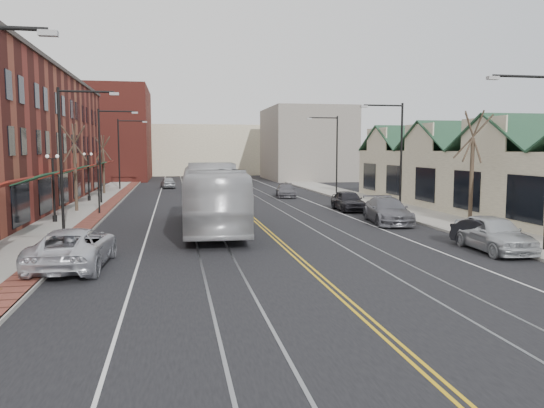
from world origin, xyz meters
name	(u,v)px	position (x,y,z in m)	size (l,w,h in m)	color
ground	(348,303)	(0.00, 0.00, 0.00)	(160.00, 160.00, 0.00)	black
sidewalk_left	(68,222)	(-12.00, 20.00, 0.07)	(4.00, 120.00, 0.15)	gray
sidewalk_right	(418,214)	(12.00, 20.00, 0.07)	(4.00, 120.00, 0.15)	gray
building_right	(495,182)	(18.00, 20.00, 2.30)	(8.00, 36.00, 4.60)	#B7AC8D
backdrop_left	(103,134)	(-16.00, 70.00, 7.00)	(14.00, 18.00, 14.00)	maroon
backdrop_mid	(202,150)	(0.00, 85.00, 4.50)	(22.00, 14.00, 9.00)	#B7AC8D
backdrop_right	(306,144)	(15.00, 65.00, 5.50)	(12.00, 16.00, 11.00)	slate
streetlight_l_1	(69,144)	(-11.05, 16.00, 5.03)	(3.33, 0.25, 8.00)	black
streetlight_l_2	(105,146)	(-11.05, 32.00, 5.03)	(3.33, 0.25, 8.00)	black
streetlight_l_3	(123,146)	(-11.05, 48.00, 5.03)	(3.33, 0.25, 8.00)	black
streetlight_r_0	(541,143)	(11.05, 6.00, 5.03)	(3.33, 0.25, 8.00)	black
streetlight_r_1	(396,145)	(11.05, 22.00, 5.03)	(3.33, 0.25, 8.00)	black
streetlight_r_2	(333,146)	(11.05, 38.00, 5.03)	(3.33, 0.25, 8.00)	black
lamppost_l_2	(54,190)	(-12.80, 20.00, 2.20)	(0.84, 0.28, 4.27)	black
lamppost_l_3	(89,178)	(-12.80, 34.00, 2.20)	(0.84, 0.28, 4.27)	black
tree_left_near	(75,166)	(-12.50, 26.00, 3.51)	(1.78, 1.37, 6.48)	#382B21
tree_left_far	(103,163)	(-12.50, 42.00, 3.28)	(1.66, 1.28, 6.02)	#382B21
tree_right_mid	(472,166)	(12.50, 14.00, 3.75)	(1.90, 1.46, 6.93)	#382B21
manhole_far	(32,259)	(-11.20, 8.00, 0.16)	(0.60, 0.60, 0.02)	#592D19
traffic_signal	(99,183)	(-10.60, 24.00, 2.35)	(0.18, 0.15, 3.80)	black
transit_bus	(212,197)	(-3.08, 15.75, 1.95)	(3.27, 13.99, 3.90)	#B2B1B3
parked_suv	(73,248)	(-9.30, 6.64, 0.81)	(2.70, 5.86, 1.63)	silver
parked_car_a	(493,233)	(9.30, 6.66, 0.85)	(2.02, 5.01, 1.71)	#B3B6BA
parked_car_b	(491,236)	(9.30, 6.83, 0.72)	(1.53, 4.38, 1.44)	black
parked_car_c	(388,211)	(8.14, 16.38, 0.82)	(2.29, 5.64, 1.64)	slate
parked_car_d	(348,201)	(7.89, 23.44, 0.79)	(1.86, 4.62, 1.58)	black
distant_car_left	(197,185)	(-2.78, 45.15, 0.72)	(1.52, 4.36, 1.44)	black
distant_car_right	(286,191)	(5.57, 35.70, 0.65)	(1.83, 4.51, 1.31)	#5B5A61
distant_car_far	(168,183)	(-6.05, 50.01, 0.68)	(1.60, 3.99, 1.36)	#9DA0A3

